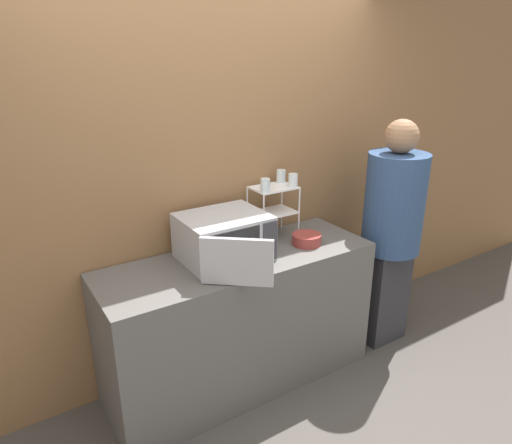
{
  "coord_description": "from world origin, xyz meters",
  "views": [
    {
      "loc": [
        -1.3,
        -1.91,
        2.1
      ],
      "look_at": [
        0.14,
        0.33,
        1.1
      ],
      "focal_mm": 32.0,
      "sensor_mm": 36.0,
      "label": 1
    }
  ],
  "objects_px": {
    "glass_front_left": "(265,185)",
    "glass_front_right": "(293,180)",
    "glass_back_right": "(281,176)",
    "microwave": "(224,238)",
    "dish_rack": "(273,201)",
    "person": "(392,226)",
    "bowl": "(307,239)"
  },
  "relations": [
    {
      "from": "microwave",
      "to": "person",
      "type": "height_order",
      "value": "person"
    },
    {
      "from": "microwave",
      "to": "dish_rack",
      "type": "xyz_separation_m",
      "value": [
        0.46,
        0.14,
        0.12
      ]
    },
    {
      "from": "glass_back_right",
      "to": "person",
      "type": "distance_m",
      "value": 0.89
    },
    {
      "from": "glass_front_right",
      "to": "person",
      "type": "bearing_deg",
      "value": -21.97
    },
    {
      "from": "glass_front_left",
      "to": "dish_rack",
      "type": "bearing_deg",
      "value": 31.19
    },
    {
      "from": "glass_back_right",
      "to": "glass_front_right",
      "type": "height_order",
      "value": "same"
    },
    {
      "from": "bowl",
      "to": "person",
      "type": "bearing_deg",
      "value": -9.67
    },
    {
      "from": "microwave",
      "to": "glass_front_right",
      "type": "bearing_deg",
      "value": 7.73
    },
    {
      "from": "glass_front_right",
      "to": "person",
      "type": "xyz_separation_m",
      "value": [
        0.69,
        -0.28,
        -0.38
      ]
    },
    {
      "from": "dish_rack",
      "to": "person",
      "type": "xyz_separation_m",
      "value": [
        0.8,
        -0.34,
        -0.23
      ]
    },
    {
      "from": "microwave",
      "to": "glass_front_right",
      "type": "relative_size",
      "value": 7.98
    },
    {
      "from": "dish_rack",
      "to": "glass_front_left",
      "type": "relative_size",
      "value": 4.12
    },
    {
      "from": "microwave",
      "to": "person",
      "type": "relative_size",
      "value": 0.41
    },
    {
      "from": "dish_rack",
      "to": "glass_front_left",
      "type": "bearing_deg",
      "value": -148.81
    },
    {
      "from": "glass_front_right",
      "to": "glass_back_right",
      "type": "bearing_deg",
      "value": 91.27
    },
    {
      "from": "dish_rack",
      "to": "bowl",
      "type": "distance_m",
      "value": 0.34
    },
    {
      "from": "person",
      "to": "glass_front_left",
      "type": "bearing_deg",
      "value": 163.1
    },
    {
      "from": "glass_front_left",
      "to": "person",
      "type": "height_order",
      "value": "person"
    },
    {
      "from": "glass_front_right",
      "to": "bowl",
      "type": "relative_size",
      "value": 0.45
    },
    {
      "from": "glass_back_right",
      "to": "person",
      "type": "relative_size",
      "value": 0.05
    },
    {
      "from": "glass_front_right",
      "to": "bowl",
      "type": "distance_m",
      "value": 0.4
    },
    {
      "from": "dish_rack",
      "to": "glass_front_left",
      "type": "distance_m",
      "value": 0.19
    },
    {
      "from": "glass_front_left",
      "to": "glass_front_right",
      "type": "xyz_separation_m",
      "value": [
        0.22,
        0.0,
        0.0
      ]
    },
    {
      "from": "microwave",
      "to": "glass_front_right",
      "type": "distance_m",
      "value": 0.63
    },
    {
      "from": "microwave",
      "to": "glass_back_right",
      "type": "height_order",
      "value": "glass_back_right"
    },
    {
      "from": "glass_front_left",
      "to": "glass_back_right",
      "type": "height_order",
      "value": "same"
    },
    {
      "from": "microwave",
      "to": "glass_back_right",
      "type": "bearing_deg",
      "value": 20.31
    },
    {
      "from": "glass_front_left",
      "to": "bowl",
      "type": "distance_m",
      "value": 0.46
    },
    {
      "from": "glass_front_left",
      "to": "bowl",
      "type": "height_order",
      "value": "glass_front_left"
    },
    {
      "from": "microwave",
      "to": "glass_front_left",
      "type": "xyz_separation_m",
      "value": [
        0.35,
        0.08,
        0.26
      ]
    },
    {
      "from": "dish_rack",
      "to": "person",
      "type": "relative_size",
      "value": 0.21
    },
    {
      "from": "microwave",
      "to": "glass_front_right",
      "type": "height_order",
      "value": "glass_front_right"
    }
  ]
}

